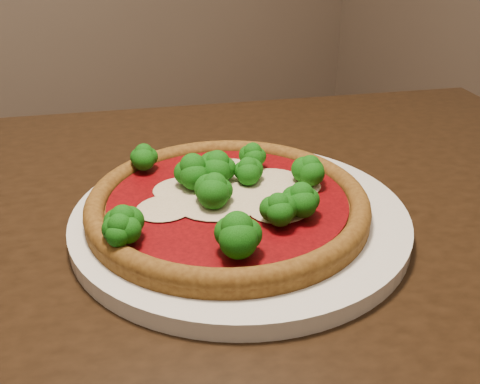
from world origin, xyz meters
TOP-DOWN VIEW (x-y plane):
  - dining_table at (0.11, 0.23)m, footprint 1.40×1.18m
  - plate at (0.19, 0.19)m, footprint 0.35×0.35m
  - pizza at (0.17, 0.20)m, footprint 0.29×0.29m

SIDE VIEW (x-z plane):
  - dining_table at x=0.11m, z-range 0.28..1.03m
  - plate at x=0.19m, z-range 0.75..0.77m
  - pizza at x=0.17m, z-range 0.75..0.81m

